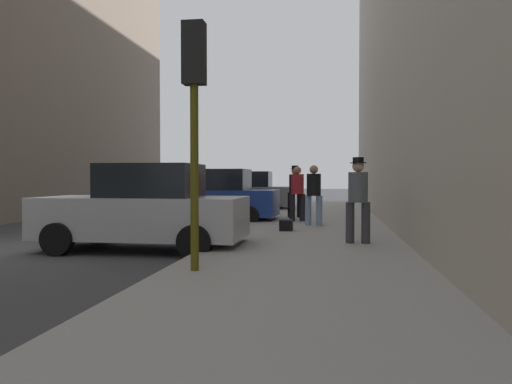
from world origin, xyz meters
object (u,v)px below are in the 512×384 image
at_px(pedestrian_with_beanie, 358,196).
at_px(parked_silver_sedan, 144,209).
at_px(duffel_bag, 286,225).
at_px(parked_blue_sedan, 215,198).
at_px(fire_hydrant, 268,209).
at_px(pedestrian_in_jeans, 314,192).
at_px(traffic_light, 194,91).
at_px(pedestrian_in_red_jacket, 297,191).
at_px(parked_gray_coupe, 246,192).
at_px(pedestrian_with_fedora, 295,189).

bearing_deg(pedestrian_with_beanie, parked_silver_sedan, -171.25).
bearing_deg(duffel_bag, parked_silver_sedan, -132.47).
relative_size(parked_blue_sedan, pedestrian_with_beanie, 2.38).
distance_m(parked_blue_sedan, fire_hydrant, 1.85).
distance_m(parked_silver_sedan, pedestrian_in_jeans, 5.49).
xyz_separation_m(fire_hydrant, pedestrian_in_jeans, (1.52, -1.71, 0.61)).
distance_m(traffic_light, pedestrian_with_beanie, 4.57).
distance_m(fire_hydrant, pedestrian_in_red_jacket, 1.17).
distance_m(parked_gray_coupe, duffel_bag, 9.81).
distance_m(pedestrian_in_red_jacket, duffel_bag, 2.96).
relative_size(traffic_light, pedestrian_in_jeans, 2.11).
height_order(parked_gray_coupe, pedestrian_in_red_jacket, pedestrian_in_red_jacket).
relative_size(parked_gray_coupe, pedestrian_with_beanie, 2.37).
xyz_separation_m(parked_gray_coupe, pedestrian_with_fedora, (2.57, -4.99, 0.29)).
distance_m(pedestrian_in_red_jacket, pedestrian_with_fedora, 1.60).
xyz_separation_m(pedestrian_with_beanie, pedestrian_with_fedora, (-1.80, 6.68, 0.00)).
xyz_separation_m(parked_gray_coupe, pedestrian_with_beanie, (4.36, -11.67, 0.29)).
bearing_deg(pedestrian_in_jeans, pedestrian_with_fedora, 104.15).
bearing_deg(traffic_light, pedestrian_with_fedora, 85.97).
height_order(parked_blue_sedan, duffel_bag, parked_blue_sedan).
relative_size(parked_silver_sedan, traffic_light, 1.17).
bearing_deg(pedestrian_with_beanie, parked_blue_sedan, 128.07).
height_order(pedestrian_with_fedora, duffel_bag, pedestrian_with_fedora).
distance_m(parked_gray_coupe, traffic_light, 15.36).
height_order(parked_silver_sedan, parked_blue_sedan, same).
bearing_deg(pedestrian_with_fedora, parked_blue_sedan, -156.62).
xyz_separation_m(parked_silver_sedan, parked_blue_sedan, (-0.00, 6.24, 0.00)).
distance_m(fire_hydrant, traffic_light, 9.14).
bearing_deg(traffic_light, pedestrian_in_red_jacket, 83.95).
bearing_deg(fire_hydrant, parked_silver_sedan, -106.54).
xyz_separation_m(parked_gray_coupe, fire_hydrant, (1.80, -6.27, -0.35)).
distance_m(fire_hydrant, pedestrian_in_jeans, 2.36).
bearing_deg(parked_silver_sedan, pedestrian_in_jeans, 52.73).
bearing_deg(pedestrian_in_red_jacket, duffel_bag, -91.77).
relative_size(fire_hydrant, pedestrian_with_fedora, 0.40).
relative_size(pedestrian_with_beanie, duffel_bag, 4.04).
height_order(fire_hydrant, pedestrian_in_jeans, pedestrian_in_jeans).
bearing_deg(pedestrian_in_jeans, duffel_bag, -114.18).
bearing_deg(parked_gray_coupe, fire_hydrant, -73.96).
relative_size(parked_blue_sedan, parked_gray_coupe, 1.00).
distance_m(parked_silver_sedan, pedestrian_with_beanie, 4.42).
bearing_deg(pedestrian_with_beanie, traffic_light, -126.00).
bearing_deg(duffel_bag, parked_gray_coupe, 105.83).
xyz_separation_m(parked_silver_sedan, duffel_bag, (2.67, 2.92, -0.56)).
relative_size(parked_silver_sedan, parked_blue_sedan, 0.99).
distance_m(fire_hydrant, pedestrian_with_beanie, 6.01).
bearing_deg(pedestrian_with_beanie, parked_gray_coupe, 110.50).
height_order(parked_silver_sedan, traffic_light, traffic_light).
distance_m(parked_silver_sedan, fire_hydrant, 6.34).
bearing_deg(parked_gray_coupe, duffel_bag, -74.17).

